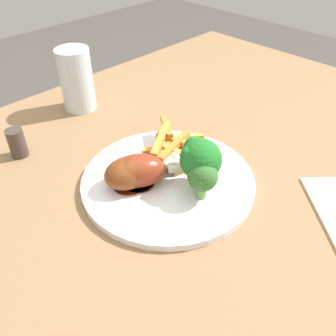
% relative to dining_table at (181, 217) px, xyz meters
% --- Properties ---
extents(dining_table, '(1.24, 0.89, 0.70)m').
position_rel_dining_table_xyz_m(dining_table, '(0.00, 0.00, 0.00)').
color(dining_table, '#8E6B47').
rests_on(dining_table, ground_plane).
extents(dinner_plate, '(0.28, 0.28, 0.01)m').
position_rel_dining_table_xyz_m(dinner_plate, '(-0.02, 0.01, 0.09)').
color(dinner_plate, white).
rests_on(dinner_plate, dining_table).
extents(broccoli_floret_front, '(0.04, 0.05, 0.06)m').
position_rel_dining_table_xyz_m(broccoli_floret_front, '(-0.02, -0.05, 0.14)').
color(broccoli_floret_front, '#79AD54').
rests_on(broccoli_floret_front, dinner_plate).
extents(broccoli_floret_middle, '(0.07, 0.07, 0.08)m').
position_rel_dining_table_xyz_m(broccoli_floret_middle, '(0.00, -0.03, 0.15)').
color(broccoli_floret_middle, '#92B35B').
rests_on(broccoli_floret_middle, dinner_plate).
extents(carrot_fries_pile, '(0.14, 0.15, 0.04)m').
position_rel_dining_table_xyz_m(carrot_fries_pile, '(0.03, 0.04, 0.12)').
color(carrot_fries_pile, gold).
rests_on(carrot_fries_pile, dinner_plate).
extents(chicken_drumstick_near, '(0.13, 0.08, 0.05)m').
position_rel_dining_table_xyz_m(chicken_drumstick_near, '(-0.07, 0.04, 0.12)').
color(chicken_drumstick_near, '#53220E').
rests_on(chicken_drumstick_near, dinner_plate).
extents(chicken_drumstick_far, '(0.13, 0.11, 0.05)m').
position_rel_dining_table_xyz_m(chicken_drumstick_far, '(-0.06, 0.03, 0.12)').
color(chicken_drumstick_far, '#5F1D0F').
rests_on(chicken_drumstick_far, dinner_plate).
extents(chicken_drumstick_extra, '(0.13, 0.07, 0.05)m').
position_rel_dining_table_xyz_m(chicken_drumstick_extra, '(-0.06, 0.03, 0.12)').
color(chicken_drumstick_extra, '#58230E').
rests_on(chicken_drumstick_extra, dinner_plate).
extents(water_glass, '(0.07, 0.07, 0.13)m').
position_rel_dining_table_xyz_m(water_glass, '(0.02, 0.32, 0.15)').
color(water_glass, silver).
rests_on(water_glass, dining_table).
extents(pepper_shaker, '(0.03, 0.03, 0.05)m').
position_rel_dining_table_xyz_m(pepper_shaker, '(-0.15, 0.25, 0.11)').
color(pepper_shaker, '#423833').
rests_on(pepper_shaker, dining_table).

